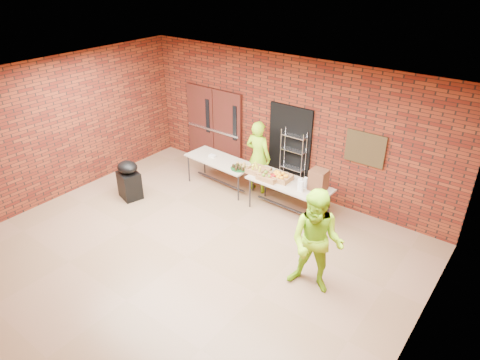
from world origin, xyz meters
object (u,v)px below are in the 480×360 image
(volunteer_man, at_px, (316,243))
(table_right, at_px, (289,185))
(table_left, at_px, (220,162))
(coffee_dispenser, at_px, (318,180))
(volunteer_woman, at_px, (258,157))
(covered_grill, at_px, (129,180))
(wire_rack, at_px, (292,163))

(volunteer_man, bearing_deg, table_right, 120.70)
(table_left, xyz_separation_m, coffee_dispenser, (2.60, 0.06, 0.32))
(coffee_dispenser, height_order, volunteer_woman, volunteer_woman)
(volunteer_man, bearing_deg, table_left, 141.73)
(coffee_dispenser, xyz_separation_m, volunteer_woman, (-1.75, 0.33, -0.10))
(table_right, distance_m, coffee_dispenser, 0.69)
(table_left, distance_m, coffee_dispenser, 2.62)
(table_right, bearing_deg, covered_grill, -151.68)
(wire_rack, xyz_separation_m, table_right, (0.42, -0.82, -0.11))
(wire_rack, distance_m, volunteer_woman, 0.81)
(table_left, xyz_separation_m, volunteer_woman, (0.84, 0.39, 0.22))
(covered_grill, height_order, volunteer_man, volunteer_man)
(wire_rack, xyz_separation_m, coffee_dispenser, (1.03, -0.70, 0.18))
(table_left, height_order, coffee_dispenser, coffee_dispenser)
(volunteer_woman, bearing_deg, table_right, 156.31)
(volunteer_man, bearing_deg, volunteer_woman, 129.76)
(table_right, relative_size, covered_grill, 2.01)
(table_left, distance_m, volunteer_man, 4.03)
(coffee_dispenser, distance_m, volunteer_woman, 1.79)
(table_left, bearing_deg, volunteer_woman, 28.35)
(coffee_dispenser, distance_m, covered_grill, 4.34)
(table_left, distance_m, table_right, 1.99)
(volunteer_woman, bearing_deg, covered_grill, 41.54)
(wire_rack, bearing_deg, table_left, -153.55)
(volunteer_woman, xyz_separation_m, volunteer_man, (2.73, -2.23, 0.06))
(table_left, bearing_deg, volunteer_man, -23.66)
(coffee_dispenser, relative_size, volunteer_man, 0.24)
(table_left, bearing_deg, covered_grill, -124.42)
(wire_rack, relative_size, table_right, 0.86)
(wire_rack, distance_m, volunteer_man, 3.29)
(covered_grill, bearing_deg, table_right, 42.67)
(table_left, relative_size, volunteer_man, 0.95)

